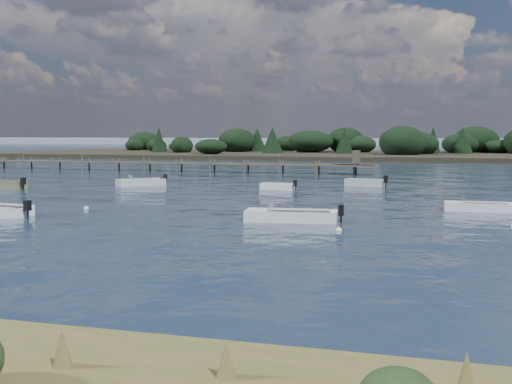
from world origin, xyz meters
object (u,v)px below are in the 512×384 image
(dinghy_extra_a, at_px, (141,184))
(dinghy_mid_white_b, at_px, (479,209))
(dinghy_mid_white_a, at_px, (291,218))
(jetty, at_px, (147,163))
(tender_far_white, at_px, (277,188))
(tender_far_grey_b, at_px, (365,184))
(tender_far_grey, at_px, (7,186))

(dinghy_extra_a, height_order, dinghy_mid_white_b, dinghy_extra_a)
(dinghy_mid_white_a, bearing_deg, jetty, 124.70)
(dinghy_mid_white_b, height_order, jetty, jetty)
(dinghy_mid_white_a, height_order, jetty, jetty)
(tender_far_white, relative_size, dinghy_mid_white_a, 0.59)
(tender_far_grey_b, xyz_separation_m, tender_far_grey, (-28.87, -10.46, -0.00))
(dinghy_mid_white_a, bearing_deg, tender_far_white, 106.24)
(tender_far_grey_b, bearing_deg, tender_far_white, -141.16)
(tender_far_grey_b, distance_m, tender_far_grey, 30.71)
(tender_far_grey_b, height_order, dinghy_mid_white_a, tender_far_grey_b)
(tender_far_grey_b, distance_m, dinghy_extra_a, 19.91)
(dinghy_mid_white_a, distance_m, dinghy_mid_white_b, 12.34)
(dinghy_mid_white_a, height_order, dinghy_mid_white_b, dinghy_mid_white_a)
(tender_far_grey_b, relative_size, dinghy_extra_a, 0.92)
(tender_far_grey, xyz_separation_m, jetty, (0.44, 26.07, 0.81))
(dinghy_mid_white_a, bearing_deg, dinghy_extra_a, 133.54)
(tender_far_grey, relative_size, jetty, 0.06)
(tender_far_grey_b, xyz_separation_m, jetty, (-28.43, 15.61, 0.80))
(dinghy_extra_a, height_order, tender_far_grey, tender_far_grey)
(tender_far_white, distance_m, dinghy_mid_white_a, 19.08)
(dinghy_mid_white_a, height_order, dinghy_extra_a, dinghy_mid_white_a)
(dinghy_mid_white_a, distance_m, dinghy_extra_a, 26.30)
(dinghy_extra_a, bearing_deg, tender_far_white, -3.34)
(dinghy_mid_white_a, bearing_deg, dinghy_mid_white_b, 36.57)
(tender_far_grey_b, relative_size, dinghy_mid_white_b, 0.86)
(jetty, bearing_deg, tender_far_white, -43.78)
(dinghy_extra_a, bearing_deg, jetty, 114.17)
(tender_far_white, xyz_separation_m, tender_far_grey, (-22.27, -5.15, 0.03))
(tender_far_white, distance_m, tender_far_grey, 22.86)
(tender_far_grey, distance_m, dinghy_mid_white_b, 37.97)
(tender_far_grey_b, bearing_deg, dinghy_mid_white_a, -93.06)
(tender_far_grey_b, bearing_deg, dinghy_mid_white_b, -62.01)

